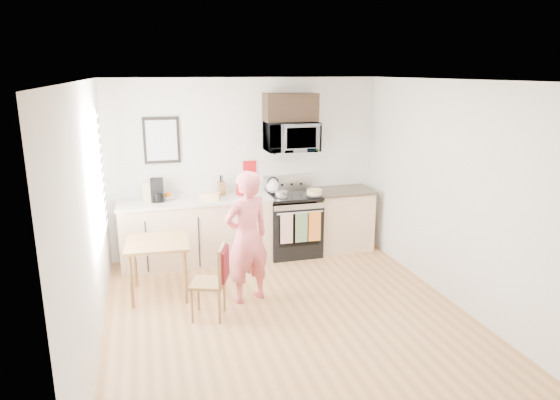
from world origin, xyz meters
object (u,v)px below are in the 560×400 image
object	(u,v)px
chair	(218,272)
cake	(315,193)
range	(293,226)
microwave	(291,137)
dining_table	(158,247)
person	(247,237)

from	to	relation	value
chair	cake	size ratio (longest dim) A/B	3.03
range	microwave	xyz separation A→B (m)	(-0.00, 0.10, 1.32)
range	dining_table	distance (m)	2.22
dining_table	chair	world-z (taller)	chair
microwave	cake	xyz separation A→B (m)	(0.28, -0.27, -0.79)
person	cake	bearing A→B (deg)	-155.78
chair	cake	bearing A→B (deg)	62.59
person	chair	distance (m)	0.59
range	person	distance (m)	1.73
range	microwave	bearing A→B (deg)	90.06
dining_table	cake	distance (m)	2.43
person	dining_table	size ratio (longest dim) A/B	2.14
microwave	dining_table	distance (m)	2.53
range	cake	xyz separation A→B (m)	(0.28, -0.17, 0.53)
cake	microwave	bearing A→B (deg)	135.87
microwave	cake	world-z (taller)	microwave
dining_table	cake	world-z (taller)	cake
microwave	cake	bearing A→B (deg)	-44.13
microwave	chair	distance (m)	2.60
range	cake	bearing A→B (deg)	-30.84
person	chair	xyz separation A→B (m)	(-0.40, -0.35, -0.25)
microwave	dining_table	xyz separation A→B (m)	(-2.00, -1.05, -1.14)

